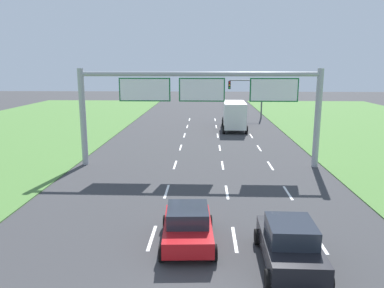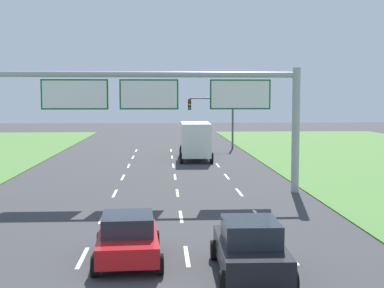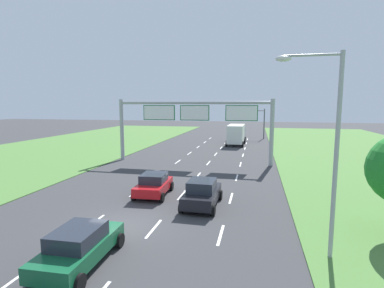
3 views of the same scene
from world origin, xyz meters
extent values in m
plane|color=#38383A|center=(0.00, 0.00, 0.00)|extent=(200.00, 200.00, 0.00)
cube|color=white|center=(-1.75, 0.00, 0.00)|extent=(0.14, 2.40, 0.01)
cube|color=white|center=(-1.75, 6.00, 0.00)|extent=(0.14, 2.40, 0.01)
cube|color=white|center=(-1.75, 12.00, 0.00)|extent=(0.14, 2.40, 0.01)
cube|color=white|center=(-1.75, 18.00, 0.00)|extent=(0.14, 2.40, 0.01)
cube|color=white|center=(-1.75, 24.00, 0.00)|extent=(0.14, 2.40, 0.01)
cube|color=white|center=(-1.75, 30.00, 0.00)|extent=(0.14, 2.40, 0.01)
cube|color=white|center=(-1.75, 36.00, 0.00)|extent=(0.14, 2.40, 0.01)
cube|color=white|center=(-1.75, 42.00, 0.00)|extent=(0.14, 2.40, 0.01)
cube|color=white|center=(1.75, 0.00, 0.00)|extent=(0.14, 2.40, 0.01)
cube|color=white|center=(1.75, 6.00, 0.00)|extent=(0.14, 2.40, 0.01)
cube|color=white|center=(1.75, 12.00, 0.00)|extent=(0.14, 2.40, 0.01)
cube|color=white|center=(1.75, 18.00, 0.00)|extent=(0.14, 2.40, 0.01)
cube|color=white|center=(1.75, 24.00, 0.00)|extent=(0.14, 2.40, 0.01)
cube|color=white|center=(1.75, 30.00, 0.00)|extent=(0.14, 2.40, 0.01)
cube|color=white|center=(1.75, 36.00, 0.00)|extent=(0.14, 2.40, 0.01)
cube|color=white|center=(1.75, 42.00, 0.00)|extent=(0.14, 2.40, 0.01)
cube|color=white|center=(5.25, 0.00, 0.00)|extent=(0.14, 2.40, 0.01)
cube|color=white|center=(5.25, 6.00, 0.00)|extent=(0.14, 2.40, 0.01)
cube|color=white|center=(5.25, 12.00, 0.00)|extent=(0.14, 2.40, 0.01)
cube|color=white|center=(5.25, 18.00, 0.00)|extent=(0.14, 2.40, 0.01)
cube|color=white|center=(5.25, 24.00, 0.00)|extent=(0.14, 2.40, 0.01)
cube|color=white|center=(5.25, 30.00, 0.00)|extent=(0.14, 2.40, 0.01)
cube|color=white|center=(5.25, 36.00, 0.00)|extent=(0.14, 2.40, 0.01)
cube|color=white|center=(5.25, 42.00, 0.00)|extent=(0.14, 2.40, 0.01)
cube|color=#145633|center=(0.01, -3.92, 0.64)|extent=(1.98, 4.46, 0.63)
cube|color=#232833|center=(0.02, -4.05, 1.26)|extent=(1.67, 2.23, 0.60)
cylinder|color=black|center=(-0.98, -2.29, 0.32)|extent=(0.24, 0.65, 0.64)
cylinder|color=black|center=(0.92, -2.24, 0.32)|extent=(0.24, 0.65, 0.64)
cylinder|color=black|center=(-0.90, -5.61, 0.32)|extent=(0.24, 0.65, 0.64)
cylinder|color=black|center=(1.01, -5.56, 0.32)|extent=(0.24, 0.65, 0.64)
cube|color=black|center=(3.57, 4.02, 0.67)|extent=(1.96, 4.24, 0.71)
cube|color=#232833|center=(3.57, 3.93, 1.36)|extent=(1.66, 2.00, 0.67)
cylinder|color=black|center=(2.64, 5.59, 0.32)|extent=(0.23, 0.64, 0.64)
cylinder|color=black|center=(4.56, 5.56, 0.32)|extent=(0.23, 0.64, 0.64)
cylinder|color=black|center=(2.59, 2.48, 0.32)|extent=(0.23, 0.64, 0.64)
cylinder|color=black|center=(4.51, 2.45, 0.32)|extent=(0.23, 0.64, 0.64)
cube|color=red|center=(-0.20, 5.53, 0.63)|extent=(2.13, 4.00, 0.62)
cube|color=#232833|center=(-0.21, 5.60, 1.24)|extent=(1.75, 2.02, 0.61)
cylinder|color=black|center=(-1.26, 6.87, 0.32)|extent=(0.26, 0.65, 0.64)
cylinder|color=black|center=(0.69, 6.98, 0.32)|extent=(0.26, 0.65, 0.64)
cylinder|color=black|center=(-1.10, 4.08, 0.32)|extent=(0.26, 0.65, 0.64)
cylinder|color=black|center=(0.85, 4.19, 0.32)|extent=(0.26, 0.65, 0.64)
cube|color=navy|center=(3.79, 37.31, 1.55)|extent=(2.25, 2.15, 2.20)
cube|color=silver|center=(3.70, 33.34, 1.83)|extent=(2.49, 5.60, 2.76)
cylinder|color=black|center=(2.67, 37.84, 0.45)|extent=(0.30, 0.91, 0.90)
cylinder|color=black|center=(4.93, 37.79, 0.45)|extent=(0.30, 0.91, 0.90)
cylinder|color=black|center=(2.54, 35.54, 0.45)|extent=(0.30, 0.91, 0.90)
cylinder|color=black|center=(4.96, 35.49, 0.45)|extent=(0.30, 0.91, 0.90)
cylinder|color=black|center=(2.44, 31.19, 0.45)|extent=(0.30, 0.91, 0.90)
cylinder|color=black|center=(4.86, 31.14, 0.45)|extent=(0.30, 0.91, 0.90)
cylinder|color=#9EA0A5|center=(-8.40, 17.91, 3.50)|extent=(0.44, 0.44, 7.00)
cylinder|color=#9EA0A5|center=(8.40, 17.91, 3.50)|extent=(0.44, 0.44, 7.00)
cylinder|color=#9EA0A5|center=(0.00, 17.91, 6.60)|extent=(16.80, 0.32, 0.32)
cube|color=#0C5B28|center=(-3.85, 17.91, 5.51)|extent=(3.64, 0.12, 1.66)
cube|color=white|center=(-3.85, 17.84, 5.51)|extent=(3.48, 0.01, 1.50)
cube|color=#0C5B28|center=(0.20, 17.91, 5.51)|extent=(3.23, 0.12, 1.66)
cube|color=white|center=(0.20, 17.84, 5.51)|extent=(3.07, 0.01, 1.50)
cube|color=#0C5B28|center=(5.25, 17.91, 5.51)|extent=(3.38, 0.12, 1.66)
cube|color=white|center=(5.25, 17.84, 5.51)|extent=(3.22, 0.01, 1.50)
cylinder|color=#47494F|center=(8.20, 43.62, 2.80)|extent=(0.20, 0.20, 5.60)
cylinder|color=#47494F|center=(5.95, 43.62, 5.25)|extent=(4.50, 0.14, 0.14)
cube|color=black|center=(3.70, 43.62, 4.60)|extent=(0.32, 0.36, 1.10)
sphere|color=red|center=(3.70, 43.41, 4.97)|extent=(0.22, 0.22, 0.22)
sphere|color=orange|center=(3.70, 43.41, 4.60)|extent=(0.22, 0.22, 0.22)
sphere|color=green|center=(3.70, 43.41, 4.23)|extent=(0.22, 0.22, 0.22)
cylinder|color=#9EA0A5|center=(10.02, -1.27, 4.25)|extent=(0.18, 0.18, 8.50)
cylinder|color=#9EA0A5|center=(8.92, -1.27, 8.35)|extent=(2.20, 0.10, 0.10)
ellipsoid|color=silver|center=(7.82, -1.27, 8.25)|extent=(0.64, 0.32, 0.24)
camera|label=1|loc=(0.51, -8.65, 7.13)|focal=35.00mm
camera|label=2|loc=(0.97, -11.65, 5.36)|focal=50.00mm
camera|label=3|loc=(6.84, -14.11, 6.43)|focal=28.00mm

